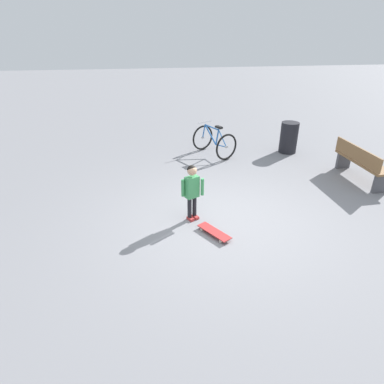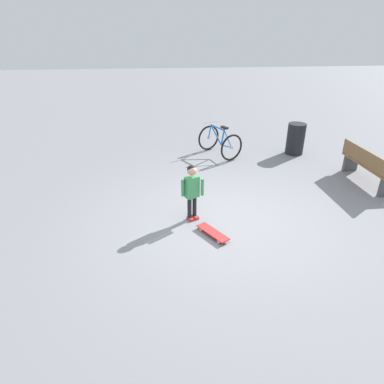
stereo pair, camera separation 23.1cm
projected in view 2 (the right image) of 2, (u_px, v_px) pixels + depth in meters
The scene contains 6 objects.
ground_plane at pixel (225, 222), 6.06m from camera, with size 50.00×50.00×0.00m, color gray.
child_person at pixel (192, 187), 5.88m from camera, with size 0.41×0.25×1.06m.
skateboard at pixel (213, 232), 5.64m from camera, with size 0.51×0.67×0.07m.
bicycle_far at pixel (220, 142), 9.06m from camera, with size 1.13×1.28×0.85m.
street_bench at pixel (368, 165), 7.41m from camera, with size 0.47×1.61×0.80m.
trash_bin at pixel (296, 139), 9.13m from camera, with size 0.48×0.48×0.85m, color black.
Camera 2 is at (-1.14, -5.08, 3.21)m, focal length 30.96 mm.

